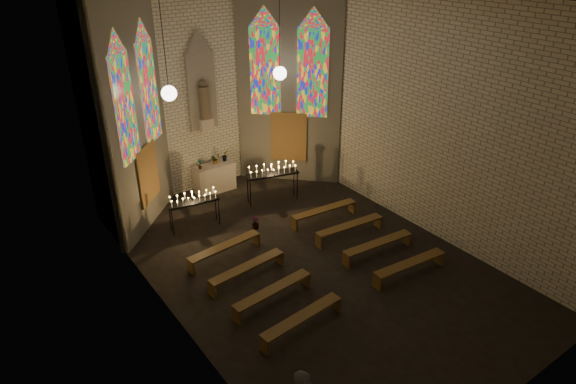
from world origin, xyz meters
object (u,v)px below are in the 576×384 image
at_px(aisle_flower_pot, 256,223).
at_px(votive_stand_right, 272,171).
at_px(votive_stand_left, 193,200).
at_px(altar, 215,178).

relative_size(aisle_flower_pot, votive_stand_right, 0.23).
relative_size(aisle_flower_pot, votive_stand_left, 0.26).
relative_size(altar, aisle_flower_pot, 3.40).
height_order(altar, votive_stand_right, votive_stand_right).
xyz_separation_m(votive_stand_left, votive_stand_right, (2.94, 0.03, 0.13)).
bearing_deg(votive_stand_right, aisle_flower_pot, -124.70).
xyz_separation_m(aisle_flower_pot, votive_stand_left, (-1.48, 1.15, 0.78)).
relative_size(votive_stand_left, votive_stand_right, 0.89).
distance_m(votive_stand_left, votive_stand_right, 2.94).
distance_m(altar, votive_stand_right, 2.30).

